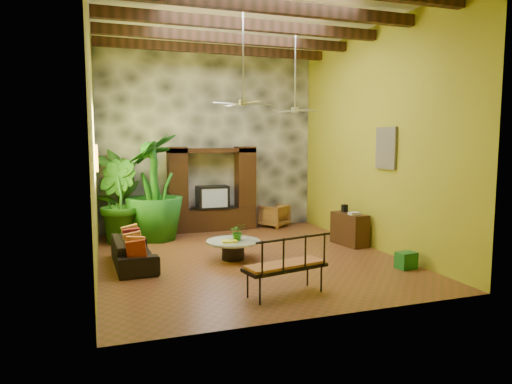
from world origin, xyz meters
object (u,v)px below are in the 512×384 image
object	(u,v)px
iron_bench	(287,263)
entertainment_center	(212,195)
green_bin	(406,260)
tall_plant_a	(118,191)
tall_plant_b	(117,201)
coffee_table	(233,247)
sofa	(134,252)
ceiling_fan_back	(295,101)
side_console	(349,229)
tall_plant_c	(155,187)
wicker_armchair	(274,215)
ceiling_fan_front	(243,92)

from	to	relation	value
iron_bench	entertainment_center	bearing A→B (deg)	76.40
entertainment_center	green_bin	size ratio (longest dim) A/B	6.58
tall_plant_a	tall_plant_b	world-z (taller)	tall_plant_a
entertainment_center	coffee_table	bearing A→B (deg)	-95.88
tall_plant_b	iron_bench	distance (m)	5.48
sofa	tall_plant_a	xyz separation A→B (m)	(-0.16, 3.09, 0.89)
ceiling_fan_back	sofa	world-z (taller)	ceiling_fan_back
tall_plant_a	side_console	world-z (taller)	tall_plant_a
side_console	tall_plant_a	bearing A→B (deg)	142.34
coffee_table	green_bin	size ratio (longest dim) A/B	3.05
ceiling_fan_back	tall_plant_c	bearing A→B (deg)	159.40
wicker_armchair	tall_plant_c	distance (m)	3.64
ceiling_fan_back	tall_plant_c	distance (m)	4.04
ceiling_fan_front	wicker_armchair	size ratio (longest dim) A/B	2.63
tall_plant_c	iron_bench	distance (m)	5.24
ceiling_fan_front	tall_plant_c	distance (m)	3.79
entertainment_center	coffee_table	distance (m)	3.31
ceiling_fan_front	entertainment_center	bearing A→B (deg)	86.76
entertainment_center	iron_bench	xyz separation A→B (m)	(-0.15, -5.68, -0.42)
ceiling_fan_back	sofa	size ratio (longest dim) A/B	0.99
ceiling_fan_front	wicker_armchair	world-z (taller)	ceiling_fan_front
ceiling_fan_back	green_bin	world-z (taller)	ceiling_fan_back
iron_bench	green_bin	world-z (taller)	iron_bench
tall_plant_c	coffee_table	world-z (taller)	tall_plant_c
wicker_armchair	side_console	distance (m)	2.89
ceiling_fan_front	iron_bench	xyz separation A→B (m)	(0.05, -2.15, -2.86)
ceiling_fan_back	iron_bench	size ratio (longest dim) A/B	1.28
wicker_armchair	green_bin	world-z (taller)	wicker_armchair
sofa	tall_plant_b	distance (m)	2.42
wicker_armchair	coffee_table	distance (m)	3.82
wicker_armchair	tall_plant_b	xyz separation A→B (m)	(-4.34, -0.72, 0.69)
sofa	tall_plant_c	xyz separation A→B (m)	(0.69, 2.35, 1.04)
iron_bench	tall_plant_b	bearing A→B (deg)	103.87
entertainment_center	tall_plant_c	xyz separation A→B (m)	(-1.64, -0.72, 0.35)
ceiling_fan_front	tall_plant_b	size ratio (longest dim) A/B	0.92
sofa	wicker_armchair	size ratio (longest dim) A/B	2.64
wicker_armchair	green_bin	xyz separation A→B (m)	(0.85, -4.90, -0.16)
wicker_armchair	green_bin	size ratio (longest dim) A/B	1.94
sofa	entertainment_center	bearing A→B (deg)	-39.67
ceiling_fan_front	sofa	world-z (taller)	ceiling_fan_front
ceiling_fan_front	green_bin	bearing A→B (deg)	-26.47
tall_plant_c	tall_plant_a	bearing A→B (deg)	139.33
coffee_table	iron_bench	distance (m)	2.49
entertainment_center	ceiling_fan_front	xyz separation A→B (m)	(-0.20, -3.54, 2.44)
ceiling_fan_front	ceiling_fan_back	size ratio (longest dim) A/B	1.00
tall_plant_b	green_bin	distance (m)	6.72
entertainment_center	side_console	xyz separation A→B (m)	(2.65, -2.82, -0.59)
tall_plant_a	tall_plant_b	xyz separation A→B (m)	(-0.05, -0.79, -0.16)
sofa	coffee_table	bearing A→B (deg)	-96.79
tall_plant_c	green_bin	world-z (taller)	tall_plant_c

